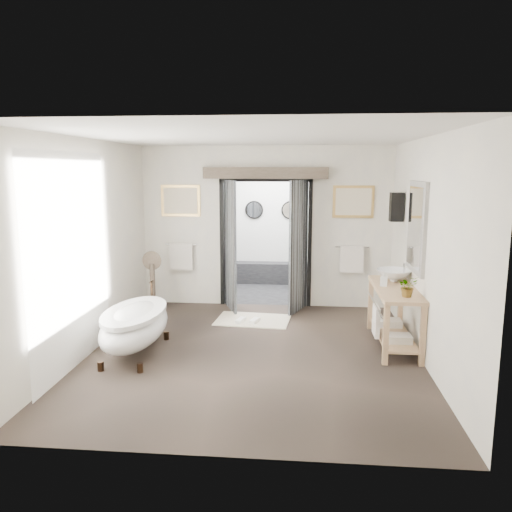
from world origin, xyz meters
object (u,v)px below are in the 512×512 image
(clawfoot_tub, at_px, (135,325))
(vanity, at_px, (393,311))
(basin, at_px, (394,275))
(rug, at_px, (253,320))

(clawfoot_tub, relative_size, vanity, 1.07)
(vanity, xyz_separation_m, basin, (0.07, 0.41, 0.43))
(basin, bearing_deg, rug, 151.69)
(clawfoot_tub, xyz_separation_m, basin, (3.59, 1.07, 0.53))
(clawfoot_tub, distance_m, vanity, 3.59)
(vanity, relative_size, rug, 1.33)
(vanity, height_order, basin, basin)
(rug, bearing_deg, clawfoot_tub, -130.76)
(basin, bearing_deg, vanity, -112.57)
(vanity, bearing_deg, clawfoot_tub, -169.42)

